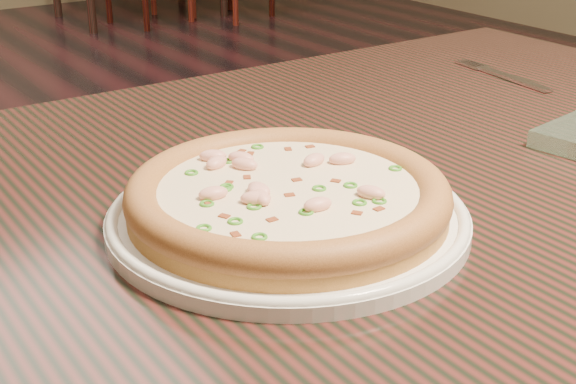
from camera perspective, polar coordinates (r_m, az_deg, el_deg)
hero_table at (r=0.81m, az=5.05°, el=-5.29°), size 1.20×0.80×0.75m
plate at (r=0.66m, az=-0.00°, el=-1.69°), size 0.30×0.30×0.02m
pizza at (r=0.65m, az=-0.02°, el=-0.23°), size 0.27×0.27×0.03m
fork at (r=1.13m, az=15.20°, el=7.98°), size 0.04×0.18×0.00m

